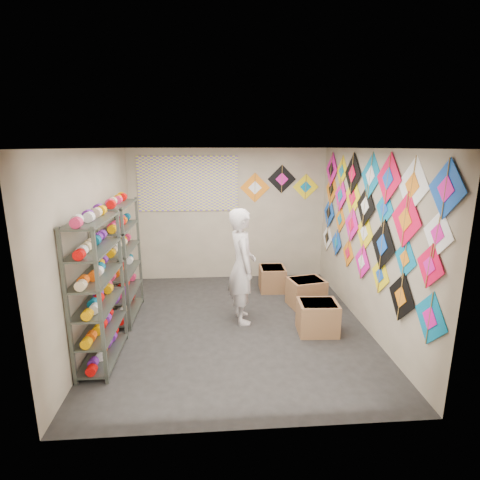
{
  "coord_description": "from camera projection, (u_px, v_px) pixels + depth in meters",
  "views": [
    {
      "loc": [
        -0.32,
        -5.37,
        2.72
      ],
      "look_at": [
        0.1,
        0.3,
        1.3
      ],
      "focal_mm": 28.0,
      "sensor_mm": 36.0,
      "label": 1
    }
  ],
  "objects": [
    {
      "name": "ground",
      "position": [
        235.0,
        325.0,
        5.88
      ],
      "size": [
        4.5,
        4.5,
        0.0
      ],
      "primitive_type": "plane",
      "color": "black"
    },
    {
      "name": "room_walls",
      "position": [
        235.0,
        222.0,
        5.48
      ],
      "size": [
        4.5,
        4.5,
        4.5
      ],
      "color": "#B6A68B",
      "rests_on": "ground"
    },
    {
      "name": "shelf_rack_front",
      "position": [
        98.0,
        292.0,
        4.7
      ],
      "size": [
        0.4,
        1.1,
        1.9
      ],
      "primitive_type": "cube",
      "color": "#4C5147",
      "rests_on": "ground"
    },
    {
      "name": "shelf_rack_back",
      "position": [
        122.0,
        261.0,
        5.95
      ],
      "size": [
        0.4,
        1.1,
        1.9
      ],
      "primitive_type": "cube",
      "color": "#4C5147",
      "rests_on": "ground"
    },
    {
      "name": "string_spools",
      "position": [
        111.0,
        268.0,
        5.3
      ],
      "size": [
        0.12,
        2.36,
        0.12
      ],
      "color": "#F42A5D",
      "rests_on": "ground"
    },
    {
      "name": "kite_wall_display",
      "position": [
        367.0,
        216.0,
        5.6
      ],
      "size": [
        0.06,
        4.27,
        2.05
      ],
      "color": "#0979AA",
      "rests_on": "room_walls"
    },
    {
      "name": "back_wall_kites",
      "position": [
        279.0,
        185.0,
        7.64
      ],
      "size": [
        1.62,
        0.02,
        0.77
      ],
      "color": "orange",
      "rests_on": "room_walls"
    },
    {
      "name": "poster",
      "position": [
        188.0,
        184.0,
        7.49
      ],
      "size": [
        2.0,
        0.01,
        1.1
      ],
      "primitive_type": "cube",
      "color": "#7054B7",
      "rests_on": "room_walls"
    },
    {
      "name": "shopkeeper",
      "position": [
        242.0,
        266.0,
        5.84
      ],
      "size": [
        0.78,
        0.61,
        1.82
      ],
      "primitive_type": "imported",
      "rotation": [
        0.0,
        0.0,
        1.7
      ],
      "color": "beige",
      "rests_on": "ground"
    },
    {
      "name": "carton_a",
      "position": [
        317.0,
        317.0,
        5.59
      ],
      "size": [
        0.6,
        0.51,
        0.48
      ],
      "primitive_type": "cube",
      "rotation": [
        0.0,
        0.0,
        -0.06
      ],
      "color": "brown",
      "rests_on": "ground"
    },
    {
      "name": "carton_b",
      "position": [
        306.0,
        292.0,
        6.55
      ],
      "size": [
        0.67,
        0.59,
        0.48
      ],
      "primitive_type": "cube",
      "rotation": [
        0.0,
        0.0,
        0.21
      ],
      "color": "brown",
      "rests_on": "ground"
    },
    {
      "name": "carton_c",
      "position": [
        272.0,
        279.0,
        7.27
      ],
      "size": [
        0.49,
        0.54,
        0.46
      ],
      "primitive_type": "cube",
      "rotation": [
        0.0,
        0.0,
        -0.02
      ],
      "color": "brown",
      "rests_on": "ground"
    }
  ]
}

